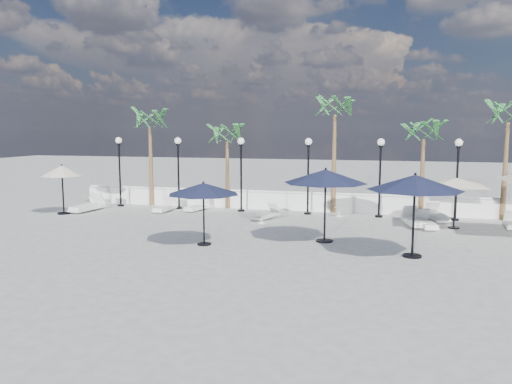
% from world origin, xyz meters
% --- Properties ---
extents(ground, '(100.00, 100.00, 0.00)m').
position_xyz_m(ground, '(0.00, 0.00, 0.00)').
color(ground, gray).
rests_on(ground, ground).
extents(balustrade, '(26.00, 0.30, 1.01)m').
position_xyz_m(balustrade, '(0.00, 7.50, 0.47)').
color(balustrade, white).
rests_on(balustrade, ground).
extents(lamppost_0, '(0.36, 0.36, 3.84)m').
position_xyz_m(lamppost_0, '(-10.50, 6.50, 2.49)').
color(lamppost_0, black).
rests_on(lamppost_0, ground).
extents(lamppost_1, '(0.36, 0.36, 3.84)m').
position_xyz_m(lamppost_1, '(-7.00, 6.50, 2.49)').
color(lamppost_1, black).
rests_on(lamppost_1, ground).
extents(lamppost_2, '(0.36, 0.36, 3.84)m').
position_xyz_m(lamppost_2, '(-3.50, 6.50, 2.49)').
color(lamppost_2, black).
rests_on(lamppost_2, ground).
extents(lamppost_3, '(0.36, 0.36, 3.84)m').
position_xyz_m(lamppost_3, '(0.00, 6.50, 2.49)').
color(lamppost_3, black).
rests_on(lamppost_3, ground).
extents(lamppost_4, '(0.36, 0.36, 3.84)m').
position_xyz_m(lamppost_4, '(3.50, 6.50, 2.49)').
color(lamppost_4, black).
rests_on(lamppost_4, ground).
extents(lamppost_5, '(0.36, 0.36, 3.84)m').
position_xyz_m(lamppost_5, '(7.00, 6.50, 2.49)').
color(lamppost_5, black).
rests_on(lamppost_5, ground).
extents(palm_0, '(2.60, 2.60, 5.50)m').
position_xyz_m(palm_0, '(-9.00, 7.30, 4.53)').
color(palm_0, brown).
rests_on(palm_0, ground).
extents(palm_1, '(2.60, 2.60, 4.70)m').
position_xyz_m(palm_1, '(-4.50, 7.30, 3.75)').
color(palm_1, brown).
rests_on(palm_1, ground).
extents(palm_2, '(2.60, 2.60, 6.10)m').
position_xyz_m(palm_2, '(1.20, 7.30, 5.12)').
color(palm_2, brown).
rests_on(palm_2, ground).
extents(palm_3, '(2.60, 2.60, 4.90)m').
position_xyz_m(palm_3, '(5.50, 7.30, 3.95)').
color(palm_3, brown).
rests_on(palm_3, ground).
extents(palm_4, '(2.60, 2.60, 5.70)m').
position_xyz_m(palm_4, '(9.20, 7.30, 4.73)').
color(palm_4, brown).
rests_on(palm_4, ground).
extents(lounger_0, '(1.01, 2.25, 0.82)m').
position_xyz_m(lounger_0, '(-11.28, 4.46, 0.27)').
color(lounger_0, white).
rests_on(lounger_0, ground).
extents(lounger_1, '(0.94, 1.82, 0.65)m').
position_xyz_m(lounger_1, '(-5.78, 6.08, 0.22)').
color(lounger_1, white).
rests_on(lounger_1, ground).
extents(lounger_2, '(0.67, 1.81, 0.67)m').
position_xyz_m(lounger_2, '(-7.33, 5.41, 0.22)').
color(lounger_2, white).
rests_on(lounger_2, ground).
extents(lounger_3, '(1.12, 1.78, 0.64)m').
position_xyz_m(lounger_3, '(-1.71, 4.67, 0.21)').
color(lounger_3, white).
rests_on(lounger_3, ground).
extents(lounger_4, '(1.05, 2.03, 0.73)m').
position_xyz_m(lounger_4, '(5.03, 4.57, 0.24)').
color(lounger_4, white).
rests_on(lounger_4, ground).
extents(lounger_5, '(1.06, 2.05, 0.74)m').
position_xyz_m(lounger_5, '(6.17, 6.22, 0.25)').
color(lounger_5, white).
rests_on(lounger_5, ground).
extents(lounger_6, '(0.89, 1.87, 0.67)m').
position_xyz_m(lounger_6, '(5.55, 4.21, 0.23)').
color(lounger_6, white).
rests_on(lounger_6, ground).
extents(lounger_8, '(0.71, 1.72, 0.63)m').
position_xyz_m(lounger_8, '(9.14, 5.10, 0.21)').
color(lounger_8, white).
rests_on(lounger_8, ground).
extents(side_table_0, '(0.53, 0.53, 0.51)m').
position_xyz_m(side_table_0, '(-12.00, 6.09, 0.31)').
color(side_table_0, white).
rests_on(side_table_0, ground).
extents(side_table_1, '(0.44, 0.44, 0.43)m').
position_xyz_m(side_table_1, '(-1.70, 3.61, 0.26)').
color(side_table_1, white).
rests_on(side_table_1, ground).
extents(side_table_2, '(0.48, 0.48, 0.47)m').
position_xyz_m(side_table_2, '(1.61, 6.20, 0.28)').
color(side_table_2, white).
rests_on(side_table_2, ground).
extents(parasol_navy_left, '(2.70, 2.70, 2.38)m').
position_xyz_m(parasol_navy_left, '(-2.75, -1.09, 2.10)').
color(parasol_navy_left, black).
rests_on(parasol_navy_left, ground).
extents(parasol_navy_mid, '(3.18, 3.18, 2.85)m').
position_xyz_m(parasol_navy_mid, '(1.54, 0.54, 2.51)').
color(parasol_navy_mid, black).
rests_on(parasol_navy_mid, ground).
extents(parasol_navy_right, '(3.19, 3.19, 2.86)m').
position_xyz_m(parasol_navy_right, '(4.69, -1.00, 2.51)').
color(parasol_navy_right, black).
rests_on(parasol_navy_right, ground).
extents(parasol_cream_sq_b, '(4.73, 4.73, 2.37)m').
position_xyz_m(parasol_cream_sq_b, '(6.70, 4.51, 2.19)').
color(parasol_cream_sq_b, black).
rests_on(parasol_cream_sq_b, ground).
extents(parasol_cream_small, '(2.06, 2.06, 2.53)m').
position_xyz_m(parasol_cream_small, '(-12.00, 3.47, 2.16)').
color(parasol_cream_small, black).
rests_on(parasol_cream_small, ground).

